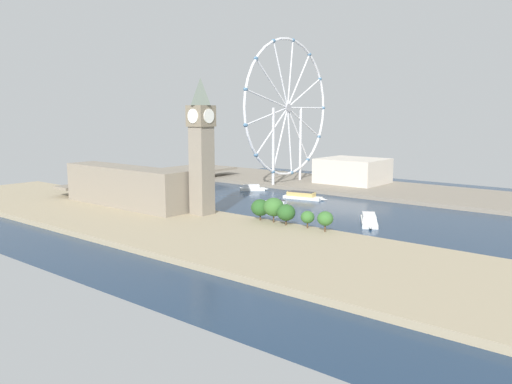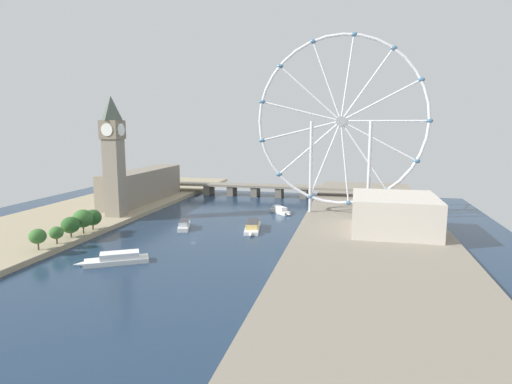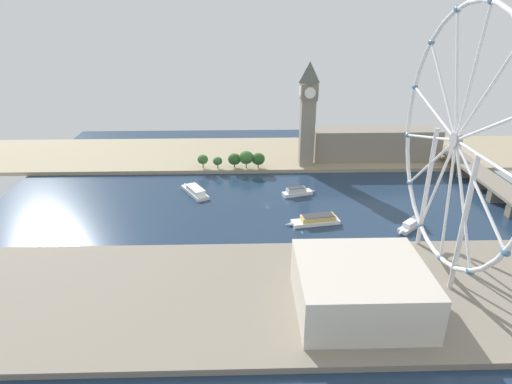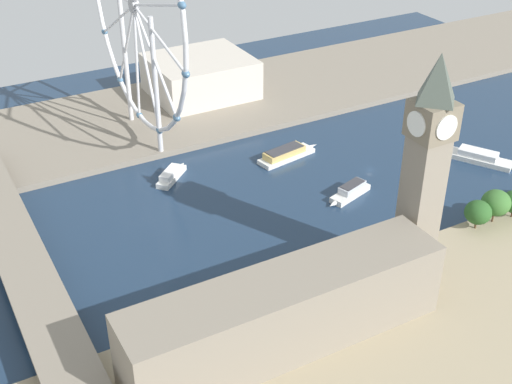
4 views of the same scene
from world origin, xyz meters
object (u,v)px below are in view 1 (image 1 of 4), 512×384
river_bridge (159,179)px  tour_boat_3 (274,205)px  tour_boat_0 (303,196)px  parliament_block (126,186)px  tour_boat_2 (253,188)px  riverside_hall (353,171)px  clock_tower (201,144)px  ferris_wheel (288,109)px  tour_boat_1 (369,220)px

river_bridge → tour_boat_3: bearing=-96.1°
tour_boat_0 → tour_boat_3: tour_boat_3 is taller
parliament_block → tour_boat_0: parliament_block is taller
tour_boat_2 → tour_boat_3: size_ratio=0.82×
river_bridge → tour_boat_0: 135.05m
riverside_hall → tour_boat_2: bearing=146.6°
riverside_hall → tour_boat_2: riverside_hall is taller
riverside_hall → river_bridge: riverside_hall is taller
riverside_hall → tour_boat_0: riverside_hall is taller
clock_tower → parliament_block: (-11.52, 60.83, -29.98)m
tour_boat_2 → tour_boat_3: 81.47m
parliament_block → ferris_wheel: (162.92, -15.43, 52.09)m
clock_tower → tour_boat_2: size_ratio=3.97×
clock_tower → parliament_block: size_ratio=0.78×
ferris_wheel → tour_boat_1: 177.82m
clock_tower → tour_boat_1: 110.07m
tour_boat_1 → tour_boat_3: size_ratio=1.30×
tour_boat_0 → tour_boat_2: size_ratio=1.70×
clock_tower → tour_boat_0: (99.85, -6.62, -43.64)m
riverside_hall → river_bridge: (-114.70, 126.78, -6.07)m
clock_tower → riverside_hall: 188.45m
tour_boat_2 → ferris_wheel: bearing=42.3°
clock_tower → tour_boat_0: size_ratio=2.34×
tour_boat_1 → tour_boat_2: (56.11, 136.09, -0.07)m
river_bridge → parliament_block: bearing=-142.0°
ferris_wheel → tour_boat_3: size_ratio=4.97×
river_bridge → tour_boat_1: size_ratio=5.72×
riverside_hall → tour_boat_3: riverside_hall is taller
river_bridge → tour_boat_0: size_ratio=5.32×
tour_boat_1 → tour_boat_2: bearing=-142.4°
tour_boat_1 → tour_boat_3: (4.07, 73.41, 0.19)m
riverside_hall → parliament_block: bearing=162.4°
ferris_wheel → tour_boat_3: 129.70m
riverside_hall → tour_boat_3: (-129.53, -11.54, -11.30)m
parliament_block → ferris_wheel: 171.74m
parliament_block → tour_boat_0: 130.92m
parliament_block → tour_boat_0: bearing=-31.2°
ferris_wheel → riverside_hall: bearing=-53.9°
river_bridge → tour_boat_2: size_ratio=9.03×
riverside_hall → tour_boat_2: (-77.49, 51.14, -11.56)m
parliament_block → tour_boat_3: parliament_block is taller
riverside_hall → tour_boat_0: size_ratio=1.54×
parliament_block → ferris_wheel: bearing=-5.4°
parliament_block → tour_boat_1: (63.57, -147.36, -13.82)m
tour_boat_2 → river_bridge: bearing=164.1°
riverside_hall → river_bridge: bearing=132.1°
tour_boat_2 → tour_boat_3: (-52.04, -62.69, 0.26)m
tour_boat_1 → riverside_hall: bearing=-177.6°
river_bridge → tour_boat_1: (-18.90, -211.73, -5.41)m
clock_tower → ferris_wheel: 159.60m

